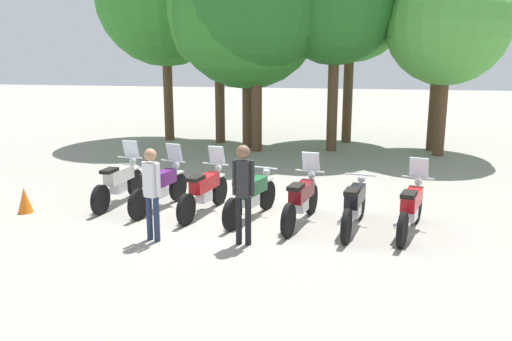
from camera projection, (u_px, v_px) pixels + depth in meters
name	position (u px, v px, depth m)	size (l,w,h in m)	color
ground_plane	(252.00, 218.00, 10.98)	(80.00, 80.00, 0.00)	gray
motorcycle_0	(119.00, 182.00, 11.88)	(0.62, 2.19, 1.37)	black
motorcycle_1	(160.00, 186.00, 11.50)	(0.76, 2.16, 1.37)	black
motorcycle_2	(204.00, 190.00, 11.17)	(0.73, 2.17, 1.37)	black
motorcycle_3	(251.00, 195.00, 10.83)	(0.84, 2.13, 0.99)	black
motorcycle_4	(301.00, 199.00, 10.49)	(0.74, 2.17, 1.37)	black
motorcycle_5	(355.00, 204.00, 10.16)	(0.71, 2.18, 0.99)	black
motorcycle_6	(411.00, 207.00, 9.94)	(0.82, 2.14, 1.37)	black
person_0	(243.00, 186.00, 9.23)	(0.40, 0.24, 1.81)	black
person_1	(152.00, 187.00, 9.45)	(0.40, 0.29, 1.71)	#232D4C
tree_1	(218.00, 1.00, 18.98)	(4.87, 4.87, 7.61)	brown
tree_2	(257.00, 1.00, 17.27)	(4.82, 4.82, 7.44)	brown
tree_3	(247.00, 13.00, 17.95)	(5.19, 5.19, 7.29)	brown
tree_4	(351.00, 0.00, 19.04)	(4.50, 4.50, 7.47)	brown
tree_5	(336.00, 3.00, 17.37)	(4.13, 4.13, 7.05)	brown
tree_7	(448.00, 24.00, 16.64)	(3.92, 3.92, 6.23)	brown
traffic_cone	(25.00, 200.00, 11.27)	(0.32, 0.32, 0.55)	orange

